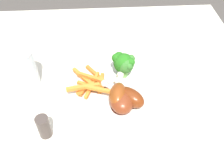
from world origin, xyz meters
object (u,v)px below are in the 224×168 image
chicken_drumstick_extra (128,96)px  chicken_drumstick_near (121,100)px  broccoli_floret_middle (125,65)px  pepper_shaker (44,127)px  dinner_plate (112,91)px  water_glass (24,70)px  broccoli_floret_front (122,62)px  chicken_drumstick_far (118,94)px  dining_table (109,120)px  carrot_fries_pile (92,83)px

chicken_drumstick_extra → chicken_drumstick_near: bearing=119.5°
broccoli_floret_middle → pepper_shaker: broccoli_floret_middle is taller
dinner_plate → water_glass: water_glass is taller
dinner_plate → broccoli_floret_front: (0.06, -0.03, 0.05)m
dinner_plate → chicken_drumstick_far: (-0.04, -0.01, 0.03)m
water_glass → pepper_shaker: bearing=-157.6°
water_glass → dining_table: bearing=-103.8°
broccoli_floret_middle → chicken_drumstick_extra: 0.10m
dining_table → carrot_fries_pile: carrot_fries_pile is taller
dinner_plate → broccoli_floret_front: broccoli_floret_front is taller
broccoli_floret_middle → chicken_drumstick_near: size_ratio=0.55×
carrot_fries_pile → water_glass: bearing=80.2°
dining_table → water_glass: water_glass is taller
water_glass → broccoli_floret_front: bearing=-86.6°
dining_table → chicken_drumstick_extra: 0.16m
carrot_fries_pile → chicken_drumstick_far: bearing=-129.0°
dinner_plate → chicken_drumstick_near: bearing=-161.5°
carrot_fries_pile → pepper_shaker: pepper_shaker is taller
chicken_drumstick_extra → broccoli_floret_middle: bearing=-0.7°
dinner_plate → chicken_drumstick_far: chicken_drumstick_far is taller
broccoli_floret_front → chicken_drumstick_extra: bearing=-176.6°
dinner_plate → broccoli_floret_middle: size_ratio=4.09×
chicken_drumstick_near → dining_table: bearing=32.5°
water_glass → chicken_drumstick_extra: bearing=-108.7°
broccoli_floret_front → chicken_drumstick_extra: 0.11m
broccoli_floret_front → chicken_drumstick_far: size_ratio=0.55×
dinner_plate → water_glass: bearing=79.4°
broccoli_floret_front → chicken_drumstick_near: 0.12m
broccoli_floret_front → broccoli_floret_middle: broccoli_floret_front is taller
dinner_plate → chicken_drumstick_near: (-0.06, -0.02, 0.03)m
dining_table → water_glass: size_ratio=8.03×
dining_table → broccoli_floret_middle: 0.19m
chicken_drumstick_near → chicken_drumstick_extra: 0.02m
broccoli_floret_front → broccoli_floret_middle: 0.01m
carrot_fries_pile → water_glass: water_glass is taller
broccoli_floret_middle → water_glass: 0.27m
chicken_drumstick_far → carrot_fries_pile: bearing=51.0°
chicken_drumstick_near → chicken_drumstick_far: 0.02m
carrot_fries_pile → chicken_drumstick_near: bearing=-133.8°
dinner_plate → pepper_shaker: (-0.12, 0.16, 0.02)m
broccoli_floret_middle → water_glass: size_ratio=0.59×
chicken_drumstick_near → pepper_shaker: size_ratio=1.96×
carrot_fries_pile → dinner_plate: bearing=-102.9°
dinner_plate → broccoli_floret_middle: bearing=-38.5°
chicken_drumstick_near → pepper_shaker: pepper_shaker is taller
dinner_plate → carrot_fries_pile: bearing=77.1°
broccoli_floret_middle → carrot_fries_pile: 0.10m
dining_table → broccoli_floret_front: 0.19m
broccoli_floret_front → dining_table: bearing=148.6°
carrot_fries_pile → water_glass: size_ratio=1.19×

